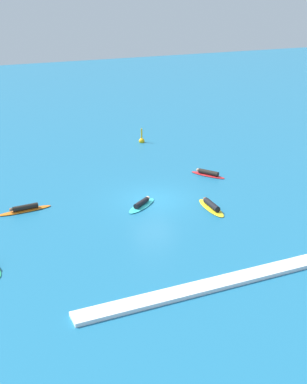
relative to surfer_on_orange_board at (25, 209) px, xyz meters
name	(u,v)px	position (x,y,z in m)	size (l,w,h in m)	color
ground_plane	(154,200)	(7.51, -1.44, -0.14)	(120.00, 120.00, 0.00)	#1E6B93
surfer_on_orange_board	(25,209)	(0.00, 0.00, 0.00)	(3.13, 0.81, 0.39)	orange
surfer_on_red_board	(208,173)	(12.65, 0.98, 0.01)	(1.85, 2.46, 0.39)	red
surfer_on_yellow_board	(211,206)	(10.03, -4.05, 0.02)	(0.89, 2.88, 0.43)	yellow
surfer_on_teal_board	(142,204)	(6.46, -2.09, 0.00)	(2.54, 2.17, 0.40)	#33C6CC
marker_buoy	(142,140)	(11.63, 10.19, 0.04)	(0.47, 0.47, 1.29)	yellow
wave_crest	(245,277)	(7.51, -11.52, -0.05)	(15.96, 0.90, 0.18)	white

